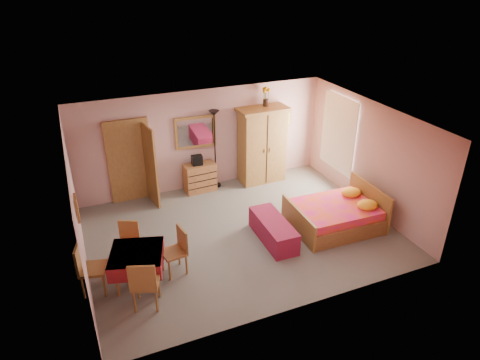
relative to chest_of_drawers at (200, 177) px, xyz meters
name	(u,v)px	position (x,y,z in m)	size (l,w,h in m)	color
floor	(241,233)	(0.21, -2.23, -0.38)	(6.50, 6.50, 0.00)	slate
ceiling	(241,121)	(0.21, -2.23, 2.22)	(6.50, 6.50, 0.00)	brown
wall_back	(203,140)	(0.21, 0.27, 0.92)	(6.50, 0.10, 2.60)	tan
wall_front	(302,246)	(0.21, -4.73, 0.92)	(6.50, 0.10, 2.60)	tan
wall_left	(76,212)	(-3.04, -2.23, 0.92)	(0.10, 5.00, 2.60)	tan
wall_right	(369,156)	(3.46, -2.23, 0.92)	(0.10, 5.00, 2.60)	tan
doorway	(130,162)	(-1.69, 0.24, 0.65)	(1.06, 0.12, 2.15)	#9E6B35
window	(339,133)	(3.42, -1.03, 1.07)	(0.08, 1.40, 1.95)	white
picture_left	(77,208)	(-3.01, -2.83, 1.32)	(0.04, 0.32, 0.42)	orange
picture_back	(286,119)	(2.56, 0.24, 1.17)	(0.30, 0.04, 0.40)	#D8BF59
chest_of_drawers	(200,177)	(0.00, 0.00, 0.00)	(0.80, 0.40, 0.75)	#9D6235
wall_mirror	(195,132)	(0.00, 0.21, 1.17)	(1.05, 0.06, 0.83)	silver
stereo	(197,160)	(-0.06, 0.00, 0.50)	(0.27, 0.20, 0.25)	black
floor_lamp	(215,150)	(0.46, 0.10, 0.67)	(0.27, 0.27, 2.09)	black
wardrobe	(262,145)	(1.73, -0.06, 0.65)	(1.31, 0.67, 2.05)	olive
sunflower_vase	(266,97)	(1.86, 0.06, 1.92)	(0.20, 0.20, 0.49)	gold
bed	(335,209)	(2.24, -2.79, 0.06)	(1.91, 1.50, 0.88)	#E71681
bench	(273,230)	(0.75, -2.74, -0.14)	(0.54, 1.45, 0.48)	maroon
dining_table	(138,267)	(-2.17, -3.01, -0.04)	(0.93, 0.93, 0.68)	maroon
chair_south	(145,282)	(-2.15, -3.66, 0.12)	(0.45, 0.45, 1.00)	olive
chair_north	(128,245)	(-2.24, -2.36, 0.06)	(0.40, 0.40, 0.87)	#AE703B
chair_west	(93,268)	(-2.93, -2.94, 0.12)	(0.45, 0.45, 1.00)	olive
chair_east	(174,252)	(-1.48, -2.98, 0.09)	(0.42, 0.42, 0.94)	#A26837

